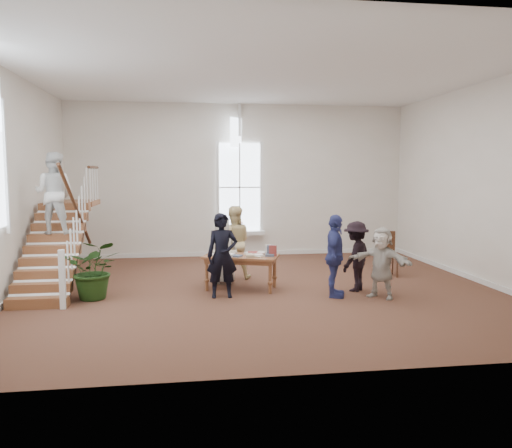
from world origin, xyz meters
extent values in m
plane|color=#4D2D1E|center=(0.00, 0.00, 0.00)|extent=(10.00, 10.00, 0.00)
plane|color=beige|center=(0.00, 4.50, 2.25)|extent=(10.00, 0.00, 10.00)
plane|color=beige|center=(0.00, -4.50, 2.25)|extent=(10.00, 0.00, 10.00)
plane|color=beige|center=(-5.00, 0.00, 2.25)|extent=(0.00, 9.00, 9.00)
plane|color=beige|center=(5.00, 0.00, 2.25)|extent=(0.00, 9.00, 9.00)
plane|color=white|center=(0.00, 0.00, 4.50)|extent=(10.00, 10.00, 0.00)
cube|color=white|center=(0.00, 4.32, 0.70)|extent=(1.45, 0.28, 0.10)
plane|color=white|center=(0.00, 4.44, 2.05)|extent=(2.60, 0.00, 2.60)
plane|color=white|center=(0.00, 4.44, 3.65)|extent=(0.60, 0.60, 0.85)
cube|color=white|center=(0.00, 4.47, 0.06)|extent=(10.00, 0.04, 0.12)
imported|color=pink|center=(0.00, 4.29, 0.90)|extent=(0.17, 0.17, 0.30)
cube|color=brown|center=(-4.35, -0.80, 0.10)|extent=(1.10, 0.30, 0.20)
cube|color=brown|center=(-4.35, -0.50, 0.30)|extent=(1.10, 0.30, 0.20)
cube|color=brown|center=(-4.35, -0.20, 0.50)|extent=(1.10, 0.30, 0.20)
cube|color=brown|center=(-4.35, 0.10, 0.70)|extent=(1.10, 0.30, 0.20)
cube|color=brown|center=(-4.35, 0.40, 0.90)|extent=(1.10, 0.30, 0.20)
cube|color=brown|center=(-4.35, 0.70, 1.10)|extent=(1.10, 0.30, 0.20)
cube|color=brown|center=(-4.35, 1.00, 1.30)|extent=(1.10, 0.30, 0.20)
cube|color=brown|center=(-4.35, 1.30, 1.50)|extent=(1.10, 0.30, 0.20)
cube|color=brown|center=(-4.35, 1.60, 1.70)|extent=(1.10, 0.30, 0.20)
cube|color=brown|center=(-4.35, 2.50, 1.74)|extent=(1.10, 1.20, 0.12)
cube|color=white|center=(-3.86, -0.95, 0.55)|extent=(0.10, 0.10, 1.10)
cylinder|color=#33190D|center=(-3.85, 0.40, 1.75)|extent=(0.07, 2.74, 1.86)
imported|color=silver|center=(-4.35, 0.70, 2.06)|extent=(0.94, 0.79, 1.72)
cube|color=brown|center=(-0.44, 0.15, 0.71)|extent=(1.73, 1.25, 0.05)
cube|color=brown|center=(-0.44, 0.15, 0.63)|extent=(1.58, 1.10, 0.10)
cylinder|color=brown|center=(-1.18, 0.10, 0.34)|extent=(0.07, 0.07, 0.68)
cylinder|color=brown|center=(0.10, -0.35, 0.34)|extent=(0.07, 0.07, 0.68)
cylinder|color=brown|center=(-0.99, 0.65, 0.34)|extent=(0.07, 0.07, 0.68)
cylinder|color=brown|center=(0.29, 0.20, 0.34)|extent=(0.07, 0.07, 0.68)
cube|color=silver|center=(0.15, 0.22, 0.75)|extent=(0.18, 0.27, 0.04)
cube|color=beige|center=(-0.10, -0.08, 0.74)|extent=(0.27, 0.27, 0.02)
cube|color=tan|center=(-0.14, 0.15, 0.74)|extent=(0.22, 0.24, 0.02)
cube|color=silver|center=(-0.97, 0.27, 0.75)|extent=(0.21, 0.26, 0.03)
cube|color=#4C5972|center=(0.16, 0.00, 0.76)|extent=(0.24, 0.31, 0.05)
cube|color=maroon|center=(-0.03, 0.22, 0.75)|extent=(0.33, 0.34, 0.04)
cube|color=white|center=(-0.70, 0.01, 0.76)|extent=(0.22, 0.27, 0.05)
cube|color=#BFB299|center=(-0.59, 0.45, 0.76)|extent=(0.19, 0.23, 0.06)
cube|color=silver|center=(-0.61, 0.36, 0.75)|extent=(0.25, 0.30, 0.03)
cube|color=beige|center=(-0.73, 0.43, 0.75)|extent=(0.31, 0.32, 0.03)
cube|color=tan|center=(-0.28, -0.11, 0.76)|extent=(0.21, 0.23, 0.06)
cube|color=silver|center=(0.01, 0.25, 0.75)|extent=(0.22, 0.26, 0.05)
cube|color=#4C5972|center=(-0.56, 0.01, 0.75)|extent=(0.30, 0.30, 0.03)
cube|color=maroon|center=(-0.17, 0.30, 0.75)|extent=(0.24, 0.25, 0.04)
cube|color=white|center=(-0.11, -0.03, 0.75)|extent=(0.22, 0.22, 0.04)
cube|color=#BFB299|center=(-1.00, 0.43, 0.76)|extent=(0.19, 0.25, 0.06)
cube|color=silver|center=(-0.25, 0.26, 0.75)|extent=(0.26, 0.27, 0.03)
imported|color=black|center=(-0.89, -0.50, 0.85)|extent=(0.62, 0.41, 1.70)
imported|color=beige|center=(-0.79, 0.75, 0.74)|extent=(0.74, 0.50, 1.49)
imported|color=beige|center=(-0.49, 1.25, 0.86)|extent=(0.88, 0.71, 1.72)
imported|color=navy|center=(1.34, -0.79, 0.83)|extent=(0.71, 1.06, 1.67)
imported|color=black|center=(1.94, -0.34, 0.74)|extent=(1.06, 1.07, 1.48)
imported|color=beige|center=(2.24, -0.99, 0.71)|extent=(1.24, 1.22, 1.42)
imported|color=#1A3711|center=(-3.40, -0.28, 0.59)|extent=(1.11, 0.97, 1.18)
cube|color=#33190D|center=(3.20, 0.97, 0.50)|extent=(0.51, 0.51, 0.06)
cube|color=#33190D|center=(3.23, 1.18, 0.79)|extent=(0.47, 0.10, 0.55)
cylinder|color=#33190D|center=(2.99, 0.81, 0.24)|extent=(0.04, 0.04, 0.49)
cylinder|color=#33190D|center=(3.37, 0.77, 0.24)|extent=(0.04, 0.04, 0.49)
cylinder|color=#33190D|center=(3.04, 1.18, 0.24)|extent=(0.04, 0.04, 0.49)
cylinder|color=#33190D|center=(3.41, 1.14, 0.24)|extent=(0.04, 0.04, 0.49)
camera|label=1|loc=(-1.61, -10.32, 2.51)|focal=35.00mm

